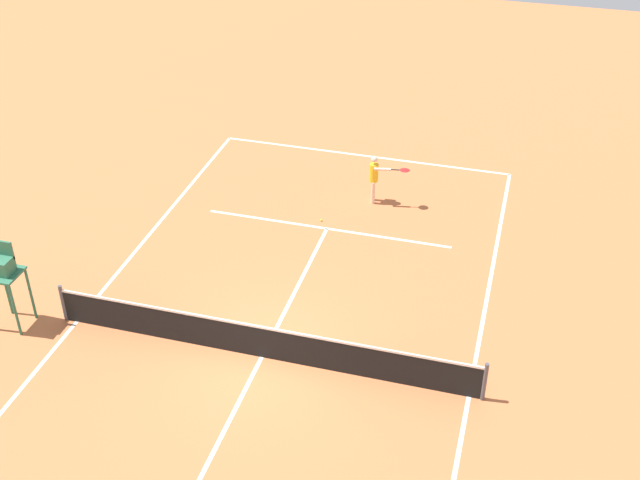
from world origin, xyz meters
TOP-DOWN VIEW (x-y plane):
  - ground_plane at (0.00, 0.00)m, footprint 60.00×60.00m
  - court_lines at (0.00, 0.00)m, footprint 10.13×21.86m
  - tennis_net at (0.00, 0.00)m, footprint 10.73×0.10m
  - player_serving at (-1.03, -7.92)m, footprint 1.28×0.45m
  - tennis_ball at (0.29, -6.35)m, footprint 0.07×0.07m
  - umpire_chair at (6.45, 0.48)m, footprint 0.80×0.80m

SIDE VIEW (x-z plane):
  - ground_plane at x=0.00m, z-range 0.00..0.00m
  - court_lines at x=0.00m, z-range 0.00..0.01m
  - tennis_ball at x=0.29m, z-range 0.00..0.07m
  - tennis_net at x=0.00m, z-range -0.04..1.03m
  - player_serving at x=-1.03m, z-range 0.15..1.76m
  - umpire_chair at x=6.45m, z-range 0.40..2.81m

